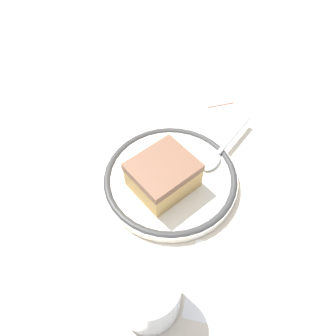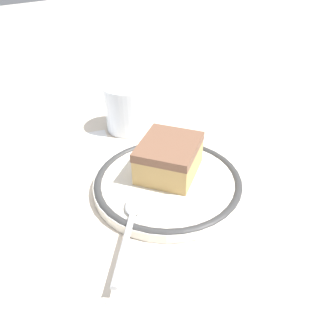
# 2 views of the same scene
# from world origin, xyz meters

# --- Properties ---
(ground_plane) EXTENTS (2.40, 2.40, 0.00)m
(ground_plane) POSITION_xyz_m (0.00, 0.00, 0.00)
(ground_plane) COLOR #B7B2A8
(placemat) EXTENTS (0.51, 0.30, 0.00)m
(placemat) POSITION_xyz_m (0.00, 0.00, 0.00)
(placemat) COLOR beige
(placemat) RESTS_ON ground_plane
(plate) EXTENTS (0.19, 0.19, 0.02)m
(plate) POSITION_xyz_m (-0.03, 0.01, 0.01)
(plate) COLOR silver
(plate) RESTS_ON placemat
(cake_slice) EXTENTS (0.11, 0.11, 0.05)m
(cake_slice) POSITION_xyz_m (-0.02, -0.00, 0.04)
(cake_slice) COLOR tan
(cake_slice) RESTS_ON plate
(spoon) EXTENTS (0.11, 0.09, 0.01)m
(spoon) POSITION_xyz_m (-0.07, 0.09, 0.02)
(spoon) COLOR silver
(spoon) RESTS_ON plate
(cup) EXTENTS (0.07, 0.07, 0.08)m
(cup) POSITION_xyz_m (0.14, -0.02, 0.03)
(cup) COLOR silver
(cup) RESTS_ON placemat
(napkin) EXTENTS (0.12, 0.12, 0.00)m
(napkin) POSITION_xyz_m (0.12, 0.08, 0.00)
(napkin) COLOR white
(napkin) RESTS_ON placemat
(sugar_packet) EXTENTS (0.04, 0.06, 0.01)m
(sugar_packet) POSITION_xyz_m (-0.21, 0.10, 0.00)
(sugar_packet) COLOR #E5998C
(sugar_packet) RESTS_ON placemat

